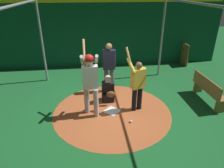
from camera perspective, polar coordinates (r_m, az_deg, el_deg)
ground_plane at (r=6.43m, az=0.00°, el=-7.67°), size 27.63×27.63×0.00m
dirt_circle at (r=6.43m, az=0.00°, el=-7.64°), size 3.64×3.64×0.01m
home_plate at (r=6.42m, az=0.00°, el=-7.58°), size 0.59×0.59×0.01m
batter at (r=5.79m, az=-6.17°, el=1.40°), size 0.68×0.49×2.22m
catcher at (r=6.80m, az=-1.10°, el=-2.02°), size 0.58×0.40×0.96m
umpire at (r=7.25m, az=-0.88°, el=5.37°), size 0.23×0.49×1.81m
visitor at (r=6.15m, az=7.18°, el=0.26°), size 0.53×0.60×1.97m
back_wall at (r=9.79m, az=-3.12°, el=14.19°), size 0.22×11.63×3.18m
cage_frame at (r=5.55m, az=0.00°, el=11.54°), size 5.46×4.86×3.15m
bat_rack at (r=10.91m, az=19.36°, el=7.95°), size 1.06×0.21×1.05m
bench at (r=7.48m, az=25.36°, el=-1.40°), size 1.61×0.36×0.85m
baseball_0 at (r=5.94m, az=5.31°, el=-10.39°), size 0.07×0.07×0.07m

